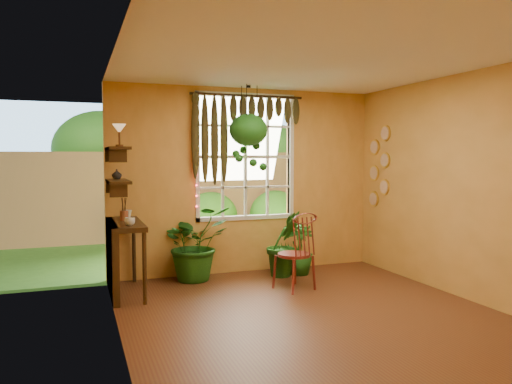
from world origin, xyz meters
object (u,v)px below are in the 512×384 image
at_px(potted_plant_mid, 284,244).
at_px(hanging_basket, 248,135).
at_px(counter_ledge, 116,250).
at_px(potted_plant_left, 195,243).
at_px(windsor_chair, 296,264).

relative_size(potted_plant_mid, hanging_basket, 0.77).
distance_m(counter_ledge, potted_plant_left, 1.14).
xyz_separation_m(windsor_chair, hanging_basket, (-0.32, 0.92, 1.67)).
bearing_deg(potted_plant_mid, hanging_basket, 156.77).
xyz_separation_m(windsor_chair, potted_plant_left, (-1.10, 0.94, 0.18)).
relative_size(windsor_chair, hanging_basket, 0.94).
height_order(potted_plant_left, hanging_basket, hanging_basket).
relative_size(counter_ledge, hanging_basket, 0.98).
height_order(counter_ledge, potted_plant_left, potted_plant_left).
xyz_separation_m(counter_ledge, hanging_basket, (1.85, 0.36, 1.45)).
bearing_deg(potted_plant_left, potted_plant_mid, -9.87).
bearing_deg(hanging_basket, windsor_chair, -70.80).
bearing_deg(potted_plant_mid, potted_plant_left, 170.13).
distance_m(counter_ledge, hanging_basket, 2.38).
distance_m(potted_plant_mid, hanging_basket, 1.62).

